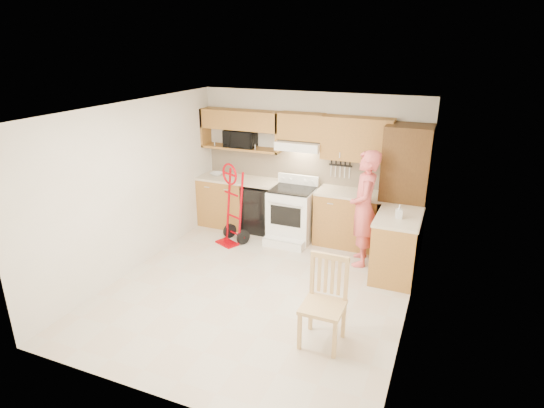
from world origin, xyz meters
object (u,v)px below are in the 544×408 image
Objects in this scene: hand_truck at (231,208)px; range at (291,211)px; microwave at (241,138)px; person at (364,209)px; dining_chair at (323,304)px.

range is at bearing 53.24° from hand_truck.
range is (1.11, -0.36, -1.10)m from microwave.
dining_chair is (0.02, -2.18, -0.38)m from person.
person is (1.31, -0.38, 0.35)m from range.
range is at bearing 117.59° from dining_chair.
microwave and person have the same top height.
range is 2.88m from dining_chair.
range is 0.61× the size of person.
person reaches higher than hand_truck.
dining_chair is (2.43, -2.91, -1.13)m from microwave.
dining_chair is (1.33, -2.55, -0.03)m from range.
dining_chair is (2.23, -2.06, -0.12)m from hand_truck.
range reaches higher than dining_chair.
hand_truck reaches higher than dining_chair.
hand_truck is at bearing -151.57° from range.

